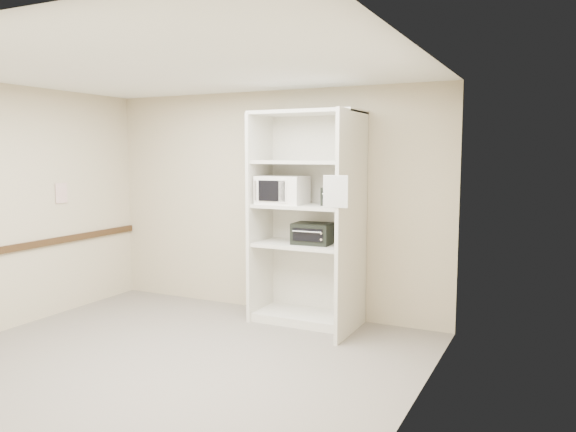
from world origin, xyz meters
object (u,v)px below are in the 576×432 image
at_px(shelving_unit, 311,226).
at_px(toaster_oven_upper, 340,197).
at_px(microwave, 282,190).
at_px(toaster_oven_lower, 313,234).

bearing_deg(shelving_unit, toaster_oven_upper, 3.31).
xyz_separation_m(shelving_unit, toaster_oven_upper, (0.34, 0.02, 0.34)).
height_order(microwave, toaster_oven_lower, microwave).
relative_size(shelving_unit, microwave, 4.52).
bearing_deg(microwave, toaster_oven_upper, 4.23).
xyz_separation_m(shelving_unit, toaster_oven_lower, (0.03, 0.01, -0.09)).
bearing_deg(microwave, shelving_unit, 6.74).
relative_size(shelving_unit, toaster_oven_lower, 5.61).
bearing_deg(shelving_unit, microwave, -171.73).
height_order(microwave, toaster_oven_upper, microwave).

